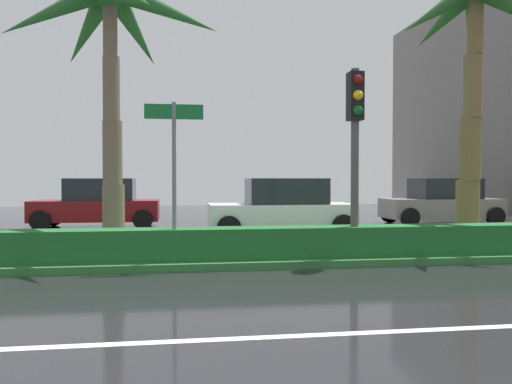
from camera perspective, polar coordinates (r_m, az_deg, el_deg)
The scene contains 11 objects.
ground_plane at distance 12.61m, azimuth -13.51°, elevation -6.58°, with size 90.00×42.00×0.10m, color black.
near_lane_divider_stripe at distance 5.80m, azimuth -19.83°, elevation -15.67°, with size 81.00×0.14×0.01m, color white.
median_strip at distance 11.61m, azimuth -13.95°, elevation -6.66°, with size 85.50×4.00×0.15m, color #2D6B33.
median_hedge at distance 10.18m, azimuth -14.71°, elevation -5.67°, with size 76.50×0.70×0.60m.
palm_tree_centre_left at distance 12.44m, azimuth -15.81°, elevation 16.94°, with size 4.89×4.67×6.25m.
palm_tree_centre at distance 14.08m, azimuth 22.91°, elevation 15.59°, with size 3.85×3.79×6.63m.
traffic_signal_median_right at distance 10.57m, azimuth 10.87°, elevation 7.00°, with size 0.28×0.43×3.75m.
street_name_sign at distance 9.91m, azimuth -9.00°, elevation 3.60°, with size 1.10×0.08×3.00m.
car_in_traffic_second at distance 18.95m, azimuth -17.00°, elevation -1.26°, with size 4.30×2.02×1.72m.
car_in_traffic_third at distance 15.55m, azimuth 2.93°, elevation -1.79°, with size 4.30×2.02×1.72m.
car_in_traffic_fourth at distance 20.74m, azimuth 19.79°, elevation -1.06°, with size 4.30×2.02×1.72m.
Camera 1 is at (1.11, -3.44, 1.70)m, focal length 36.36 mm.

